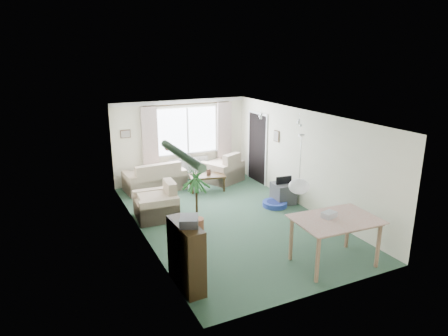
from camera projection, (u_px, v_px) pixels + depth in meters
name	position (u px, v px, depth m)	size (l,w,h in m)	color
ground	(230.00, 219.00, 9.21)	(6.50, 6.50, 0.00)	#30503D
window	(187.00, 130.00, 11.67)	(1.80, 0.03, 1.30)	white
curtain_rod	(188.00, 104.00, 11.39)	(2.60, 0.03, 0.03)	black
curtain_left	(150.00, 142.00, 11.18)	(0.45, 0.08, 2.00)	beige
curtain_right	(224.00, 135.00, 12.12)	(0.45, 0.08, 2.00)	beige
radiator	(189.00, 167.00, 11.95)	(1.20, 0.10, 0.55)	white
doorway	(257.00, 148.00, 11.65)	(0.03, 0.95, 2.00)	black
pendant_lamp	(299.00, 186.00, 6.88)	(0.36, 0.36, 0.36)	white
tinsel_garland	(181.00, 155.00, 5.78)	(1.60, 1.60, 0.12)	#196626
bauble_cluster_a	(261.00, 114.00, 9.90)	(0.20, 0.20, 0.20)	silver
bauble_cluster_b	(299.00, 121.00, 8.98)	(0.20, 0.20, 0.20)	silver
wall_picture_back	(125.00, 134.00, 10.92)	(0.28, 0.03, 0.22)	brown
wall_picture_right	(277.00, 136.00, 10.63)	(0.03, 0.24, 0.30)	brown
sofa	(155.00, 176.00, 11.08)	(1.63, 0.86, 0.81)	beige
armchair_corner	(222.00, 167.00, 11.81)	(0.99, 0.94, 0.89)	#B5AA89
armchair_left	(156.00, 200.00, 9.18)	(0.95, 0.90, 0.85)	#B8A98B
coffee_table	(207.00, 183.00, 11.09)	(0.97, 0.54, 0.44)	black
photo_frame	(209.00, 172.00, 11.02)	(0.12, 0.02, 0.16)	brown
bookshelf	(186.00, 256.00, 6.43)	(0.30, 0.91, 1.11)	black
hifi_box	(189.00, 221.00, 6.20)	(0.28, 0.35, 0.14)	#39383D
houseplant	(197.00, 198.00, 8.41)	(0.64, 0.64, 1.49)	#235A1E
dining_table	(334.00, 242.00, 7.17)	(1.38, 0.92, 0.86)	tan
gift_box	(329.00, 215.00, 7.08)	(0.25, 0.18, 0.12)	silver
tv_cube	(283.00, 193.00, 10.15)	(0.51, 0.56, 0.51)	#3C3B41
pet_bed	(275.00, 204.00, 9.95)	(0.61, 0.61, 0.12)	#23229D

